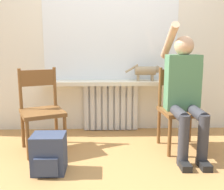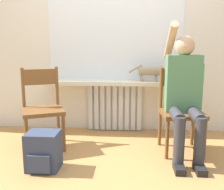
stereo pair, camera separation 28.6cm
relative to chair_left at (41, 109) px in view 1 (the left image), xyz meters
name	(u,v)px [view 1 (the left image)]	position (x,y,z in m)	size (l,w,h in m)	color
ground_plane	(114,170)	(0.75, -0.52, -0.44)	(12.00, 12.00, 0.00)	#B27F47
wall_with_window	(111,25)	(0.75, 0.71, 0.91)	(7.00, 0.06, 2.70)	silver
radiator	(111,107)	(0.75, 0.63, -0.14)	(0.71, 0.08, 0.62)	silver
windowsill	(111,83)	(0.75, 0.55, 0.20)	(1.76, 0.25, 0.05)	beige
window_glass	(111,32)	(0.75, 0.68, 0.83)	(1.69, 0.01, 1.20)	white
chair_left	(41,109)	(0.00, 0.00, 0.00)	(0.55, 0.55, 0.86)	brown
chair_right	(180,108)	(1.47, 0.00, 0.00)	(0.45, 0.45, 0.86)	brown
person	(185,89)	(1.48, -0.11, 0.22)	(0.36, 0.97, 1.33)	#333338
cat	(147,71)	(1.19, 0.52, 0.35)	(0.44, 0.11, 0.21)	#9E896B
backpack	(49,154)	(0.18, -0.53, -0.27)	(0.28, 0.27, 0.34)	#333D56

